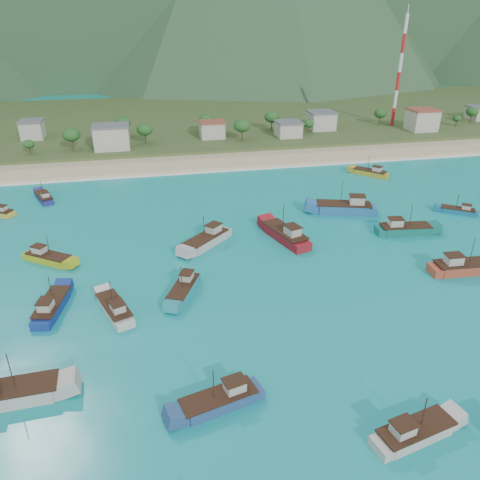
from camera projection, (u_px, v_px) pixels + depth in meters
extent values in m
plane|color=#0D988C|center=(304.00, 302.00, 74.34)|extent=(600.00, 600.00, 0.00)
cube|color=beige|center=(221.00, 161.00, 143.76)|extent=(400.00, 18.00, 1.20)
cube|color=#385123|center=(197.00, 120.00, 197.36)|extent=(400.00, 110.00, 2.40)
cube|color=white|center=(226.00, 171.00, 135.41)|extent=(400.00, 2.50, 0.08)
cube|color=beige|center=(32.00, 130.00, 161.86)|extent=(7.17, 7.83, 5.81)
cube|color=beige|center=(112.00, 138.00, 149.35)|extent=(10.88, 8.45, 7.12)
cube|color=beige|center=(212.00, 130.00, 162.71)|extent=(8.19, 6.83, 5.29)
cube|color=beige|center=(288.00, 130.00, 164.72)|extent=(8.16, 8.23, 4.73)
cube|color=beige|center=(321.00, 121.00, 174.36)|extent=(9.10, 8.78, 6.13)
cube|color=beige|center=(422.00, 120.00, 172.58)|extent=(9.54, 8.49, 7.26)
cylinder|color=red|center=(393.00, 117.00, 180.28)|extent=(1.20, 1.20, 6.54)
cylinder|color=white|center=(395.00, 99.00, 177.40)|extent=(1.20, 1.20, 6.54)
cylinder|color=red|center=(398.00, 81.00, 174.51)|extent=(1.20, 1.20, 6.54)
cylinder|color=white|center=(401.00, 63.00, 171.63)|extent=(1.20, 1.20, 6.54)
cylinder|color=red|center=(403.00, 43.00, 168.75)|extent=(1.20, 1.20, 6.54)
cylinder|color=white|center=(406.00, 23.00, 165.86)|extent=(1.20, 1.20, 6.54)
cube|color=navy|center=(53.00, 307.00, 72.14)|extent=(4.95, 10.58, 1.85)
cube|color=beige|center=(46.00, 306.00, 69.53)|extent=(2.28, 2.64, 1.51)
cylinder|color=#382114|center=(51.00, 288.00, 71.33)|extent=(0.12, 0.12, 4.17)
cube|color=beige|center=(206.00, 242.00, 92.26)|extent=(10.85, 10.47, 2.12)
cube|color=beige|center=(214.00, 229.00, 93.16)|extent=(3.39, 3.37, 1.72)
cylinder|color=#382114|center=(204.00, 227.00, 90.25)|extent=(0.12, 0.12, 4.77)
cube|color=#13658E|center=(457.00, 212.00, 106.88)|extent=(7.88, 6.55, 1.45)
cube|color=beige|center=(466.00, 207.00, 105.71)|extent=(2.33, 2.24, 1.18)
cylinder|color=#382114|center=(457.00, 202.00, 106.00)|extent=(0.12, 0.12, 3.27)
cube|color=maroon|center=(285.00, 236.00, 94.44)|extent=(7.47, 13.37, 2.33)
cube|color=beige|center=(292.00, 231.00, 91.45)|extent=(3.12, 3.49, 1.90)
cylinder|color=#382114|center=(283.00, 217.00, 93.34)|extent=(0.12, 0.12, 5.25)
cube|color=#10685E|center=(405.00, 231.00, 96.98)|extent=(11.78, 4.73, 2.08)
cube|color=beige|center=(396.00, 223.00, 95.97)|extent=(2.84, 2.39, 1.69)
cylinder|color=#382114|center=(411.00, 215.00, 95.53)|extent=(0.12, 0.12, 4.69)
cube|color=#B6B2A5|center=(11.00, 396.00, 55.29)|extent=(12.46, 4.23, 2.24)
cylinder|color=#382114|center=(11.00, 371.00, 53.85)|extent=(0.12, 0.12, 5.03)
cube|color=#B1AE16|center=(49.00, 259.00, 86.09)|extent=(9.52, 7.82, 1.75)
cube|color=beige|center=(39.00, 250.00, 86.09)|extent=(2.80, 2.69, 1.42)
cylinder|color=#382114|center=(48.00, 246.00, 84.65)|extent=(0.12, 0.12, 3.93)
cube|color=beige|center=(415.00, 434.00, 50.58)|extent=(10.31, 4.99, 1.80)
cube|color=beige|center=(403.00, 429.00, 49.12)|extent=(2.59, 2.26, 1.46)
cylinder|color=#382114|center=(424.00, 412.00, 49.49)|extent=(0.12, 0.12, 4.06)
cube|color=#24639C|center=(343.00, 209.00, 106.86)|extent=(14.35, 7.94, 2.50)
cube|color=beige|center=(357.00, 200.00, 105.62)|extent=(3.73, 3.33, 2.03)
cylinder|color=#382114|center=(342.00, 192.00, 105.13)|extent=(0.12, 0.12, 5.63)
cube|color=navy|center=(219.00, 403.00, 54.57)|extent=(10.58, 5.47, 1.85)
cube|color=beige|center=(235.00, 386.00, 54.66)|extent=(2.70, 2.38, 1.50)
cylinder|color=#382114|center=(213.00, 385.00, 53.02)|extent=(0.12, 0.12, 4.15)
cube|color=beige|center=(2.00, 209.00, 104.83)|extent=(2.41, 2.27, 1.24)
cube|color=navy|center=(44.00, 198.00, 114.33)|extent=(5.81, 9.14, 1.60)
cube|color=beige|center=(45.00, 195.00, 112.35)|extent=(2.26, 2.47, 1.30)
cylinder|color=#382114|center=(42.00, 188.00, 113.55)|extent=(0.12, 0.12, 3.61)
cube|color=beige|center=(114.00, 310.00, 71.52)|extent=(6.24, 10.18, 1.78)
cube|color=beige|center=(118.00, 307.00, 69.30)|extent=(2.48, 2.72, 1.45)
cylinder|color=#382114|center=(111.00, 292.00, 70.67)|extent=(0.12, 0.12, 4.01)
cube|color=#AF9524|center=(369.00, 173.00, 131.42)|extent=(8.81, 9.12, 1.78)
cube|color=beige|center=(377.00, 169.00, 129.68)|extent=(2.83, 2.85, 1.45)
cylinder|color=#382114|center=(369.00, 163.00, 130.43)|extent=(0.12, 0.12, 4.00)
cube|color=#AF412A|center=(464.00, 269.00, 82.59)|extent=(12.05, 4.25, 2.16)
cube|color=beige|center=(454.00, 260.00, 81.43)|extent=(2.83, 2.34, 1.75)
cylinder|color=#382114|center=(472.00, 251.00, 81.13)|extent=(0.12, 0.12, 4.85)
cube|color=teal|center=(183.00, 291.00, 76.42)|extent=(6.60, 9.91, 1.75)
cube|color=beige|center=(187.00, 277.00, 77.44)|extent=(2.51, 2.72, 1.42)
cylinder|color=#382114|center=(181.00, 278.00, 74.69)|extent=(0.12, 0.12, 3.93)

